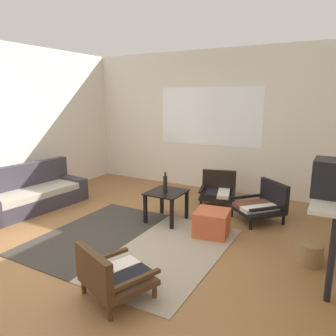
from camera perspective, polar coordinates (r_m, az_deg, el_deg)
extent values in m
plane|color=olive|center=(4.10, -9.53, -13.82)|extent=(7.80, 7.80, 0.00)
cube|color=silver|center=(6.36, 7.57, 8.31)|extent=(5.60, 0.12, 2.70)
cube|color=white|center=(6.30, 7.38, 9.14)|extent=(2.08, 0.01, 1.11)
cube|color=#38332D|center=(4.52, -12.77, -11.26)|extent=(1.14, 2.08, 0.01)
cube|color=gray|center=(3.92, 0.29, -14.85)|extent=(1.14, 2.08, 0.01)
cube|color=#38333D|center=(5.71, -22.99, -5.68)|extent=(0.83, 1.81, 0.24)
cube|color=#B2A899|center=(5.64, -22.97, -4.11)|extent=(0.72, 1.62, 0.10)
cube|color=#38333D|center=(5.86, -24.76, -2.31)|extent=(0.29, 1.76, 0.60)
cube|color=#38333D|center=(6.13, -16.90, -3.29)|extent=(0.70, 0.24, 0.39)
cube|color=black|center=(4.68, -0.28, -4.37)|extent=(0.52, 0.56, 0.02)
cube|color=black|center=(5.05, -1.12, -5.81)|extent=(0.04, 0.04, 0.44)
cube|color=black|center=(4.85, 3.37, -6.59)|extent=(0.04, 0.04, 0.44)
cube|color=black|center=(4.66, -4.09, -7.40)|extent=(0.04, 0.04, 0.44)
cube|color=black|center=(4.45, 0.67, -8.35)|extent=(0.04, 0.04, 0.44)
cylinder|color=black|center=(5.36, 11.38, -6.72)|extent=(0.04, 0.04, 0.12)
cylinder|color=black|center=(5.40, 5.93, -6.40)|extent=(0.04, 0.04, 0.12)
cylinder|color=black|center=(5.82, 11.57, -5.19)|extent=(0.04, 0.04, 0.12)
cylinder|color=black|center=(5.85, 6.55, -4.91)|extent=(0.04, 0.04, 0.12)
cube|color=black|center=(5.58, 8.89, -4.94)|extent=(0.72, 0.70, 0.05)
cube|color=silver|center=(5.54, 9.96, -4.52)|extent=(0.32, 0.53, 0.06)
cube|color=black|center=(5.55, 7.82, -4.40)|extent=(0.32, 0.53, 0.06)
cube|color=black|center=(5.76, 9.16, -2.20)|extent=(0.59, 0.23, 0.37)
cube|color=black|center=(5.53, 11.78, -3.96)|extent=(0.19, 0.55, 0.04)
cube|color=black|center=(5.57, 6.10, -3.64)|extent=(0.19, 0.55, 0.04)
cylinder|color=#472D19|center=(3.47, -7.65, -17.63)|extent=(0.04, 0.04, 0.14)
cylinder|color=#472D19|center=(3.12, -2.43, -21.27)|extent=(0.04, 0.04, 0.14)
cylinder|color=#472D19|center=(3.28, -14.90, -19.84)|extent=(0.04, 0.04, 0.14)
cylinder|color=#472D19|center=(2.92, -10.34, -24.22)|extent=(0.04, 0.04, 0.14)
cube|color=#472D19|center=(3.13, -8.91, -19.20)|extent=(0.73, 0.71, 0.05)
cube|color=silver|center=(3.19, -9.60, -17.47)|extent=(0.35, 0.52, 0.06)
cube|color=black|center=(3.04, -7.57, -19.01)|extent=(0.35, 0.52, 0.06)
cube|color=#472D19|center=(2.94, -13.25, -17.37)|extent=(0.56, 0.27, 0.33)
cube|color=#472D19|center=(3.28, -11.49, -15.45)|extent=(0.23, 0.52, 0.04)
cube|color=#472D19|center=(2.88, -6.08, -19.52)|extent=(0.23, 0.52, 0.04)
cylinder|color=black|center=(4.65, 14.62, -9.78)|extent=(0.04, 0.04, 0.15)
cylinder|color=black|center=(5.06, 11.34, -7.72)|extent=(0.04, 0.04, 0.15)
cylinder|color=black|center=(4.95, 20.01, -8.73)|extent=(0.04, 0.04, 0.15)
cylinder|color=black|center=(5.35, 16.48, -6.90)|extent=(0.04, 0.04, 0.15)
cube|color=black|center=(4.96, 15.69, -7.17)|extent=(0.87, 0.87, 0.05)
cube|color=silver|center=(4.85, 16.24, -6.97)|extent=(0.53, 0.56, 0.06)
cube|color=brown|center=(5.02, 14.85, -6.24)|extent=(0.53, 0.56, 0.06)
cube|color=black|center=(5.06, 18.51, -4.43)|extent=(0.50, 0.46, 0.38)
cube|color=black|center=(4.71, 17.71, -6.90)|extent=(0.46, 0.49, 0.04)
cube|color=black|center=(5.15, 13.99, -5.00)|extent=(0.46, 0.49, 0.04)
cube|color=#BC5633|center=(4.34, 7.89, -9.74)|extent=(0.49, 0.49, 0.34)
cylinder|color=black|center=(3.26, 27.29, -14.45)|extent=(0.06, 0.06, 0.81)
cylinder|color=black|center=(4.49, 27.99, -7.18)|extent=(0.06, 0.06, 0.81)
cube|color=black|center=(3.52, 24.72, -0.99)|extent=(0.01, 0.29, 0.26)
cylinder|color=black|center=(4.66, -0.50, -2.86)|extent=(0.06, 0.06, 0.23)
cylinder|color=black|center=(4.62, -0.50, -1.12)|extent=(0.03, 0.03, 0.06)
cylinder|color=olive|center=(3.96, 24.19, -13.84)|extent=(0.27, 0.27, 0.24)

